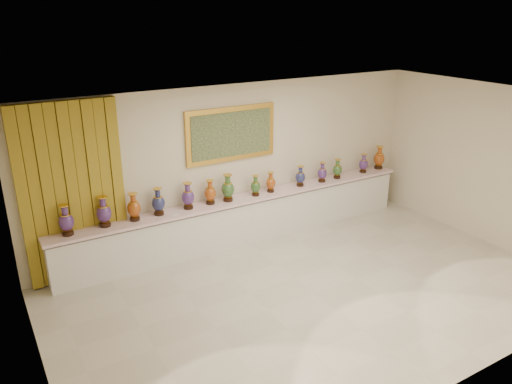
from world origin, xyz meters
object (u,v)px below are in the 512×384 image
vase_0 (66,222)px  vase_1 (104,213)px  vase_2 (134,208)px  counter (244,219)px

vase_0 → vase_1: bearing=3.0°
vase_0 → vase_2: size_ratio=1.05×
vase_1 → vase_2: vase_1 is taller
vase_1 → vase_2: 0.50m
counter → vase_0: 3.29m
vase_1 → vase_2: size_ratio=1.07×
vase_1 → vase_2: (0.50, -0.01, -0.01)m
vase_0 → vase_2: bearing=1.0°
vase_1 → vase_2: bearing=-1.4°
vase_0 → vase_2: 1.09m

